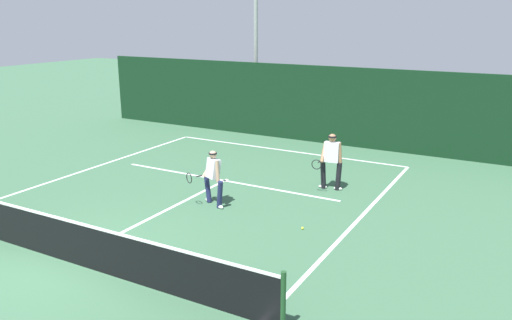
{
  "coord_description": "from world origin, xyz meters",
  "views": [
    {
      "loc": [
        8.24,
        -6.62,
        4.96
      ],
      "look_at": [
        1.42,
        5.69,
        1.0
      ],
      "focal_mm": 35.94,
      "sensor_mm": 36.0,
      "label": 1
    }
  ],
  "objects": [
    {
      "name": "player_far",
      "position": [
        3.18,
        7.08,
        0.93
      ],
      "size": [
        0.73,
        0.87,
        1.68
      ],
      "rotation": [
        0.0,
        0.0,
        3.27
      ],
      "color": "black",
      "rests_on": "ground_plane"
    },
    {
      "name": "player_near",
      "position": [
        0.87,
        4.29,
        0.83
      ],
      "size": [
        1.06,
        0.8,
        1.53
      ],
      "rotation": [
        0.0,
        0.0,
        2.7
      ],
      "color": "#1E234C",
      "rests_on": "ground_plane"
    },
    {
      "name": "ground_plane",
      "position": [
        0.0,
        0.0,
        0.0
      ],
      "size": [
        80.0,
        80.0,
        0.0
      ],
      "primitive_type": "plane",
      "color": "#386244"
    },
    {
      "name": "back_fence_windscreen",
      "position": [
        0.0,
        12.4,
        1.54
      ],
      "size": [
        20.02,
        0.12,
        3.09
      ],
      "primitive_type": "cube",
      "color": "black",
      "rests_on": "ground_plane"
    },
    {
      "name": "court_line_centre",
      "position": [
        0.0,
        3.2,
        0.0
      ],
      "size": [
        0.1,
        6.4,
        0.01
      ],
      "primitive_type": "cube",
      "color": "white",
      "rests_on": "ground_plane"
    },
    {
      "name": "light_pole",
      "position": [
        -2.97,
        13.6,
        4.2
      ],
      "size": [
        0.55,
        0.44,
        6.76
      ],
      "color": "#9EA39E",
      "rests_on": "ground_plane"
    },
    {
      "name": "court_line_service",
      "position": [
        0.0,
        6.23,
        0.0
      ],
      "size": [
        7.62,
        0.1,
        0.01
      ],
      "primitive_type": "cube",
      "color": "white",
      "rests_on": "ground_plane"
    },
    {
      "name": "tennis_net",
      "position": [
        0.0,
        0.0,
        0.5
      ],
      "size": [
        10.25,
        0.09,
        1.06
      ],
      "color": "#1E4723",
      "rests_on": "ground_plane"
    },
    {
      "name": "court_line_baseline_far",
      "position": [
        0.0,
        10.52,
        0.0
      ],
      "size": [
        9.35,
        0.1,
        0.01
      ],
      "primitive_type": "cube",
      "color": "white",
      "rests_on": "ground_plane"
    },
    {
      "name": "tennis_ball",
      "position": [
        3.68,
        3.93,
        0.03
      ],
      "size": [
        0.07,
        0.07,
        0.07
      ],
      "primitive_type": "sphere",
      "color": "#D1E033",
      "rests_on": "ground_plane"
    }
  ]
}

